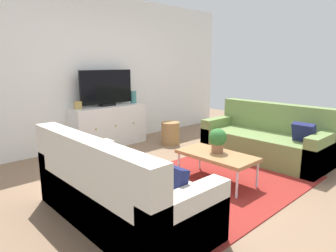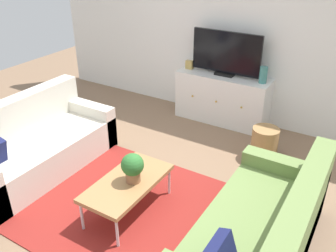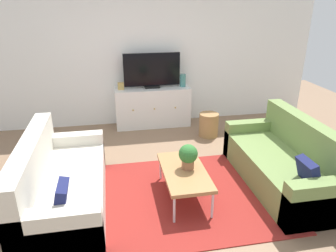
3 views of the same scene
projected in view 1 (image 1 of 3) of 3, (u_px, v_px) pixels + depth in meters
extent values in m
plane|color=#84664C|center=(203.00, 179.00, 3.93)|extent=(10.00, 10.00, 0.00)
cube|color=white|center=(98.00, 71.00, 5.47)|extent=(6.40, 0.12, 2.70)
cube|color=maroon|center=(212.00, 182.00, 3.82)|extent=(2.50, 1.90, 0.01)
cube|color=beige|center=(122.00, 198.00, 2.91)|extent=(0.86, 1.90, 0.41)
cube|color=beige|center=(91.00, 186.00, 2.64)|extent=(0.20, 1.90, 0.87)
cube|color=beige|center=(80.00, 169.00, 3.51)|extent=(0.86, 0.18, 0.56)
cube|color=beige|center=(187.00, 226.00, 2.28)|extent=(0.86, 0.18, 0.56)
cube|color=#191E4C|center=(170.00, 184.00, 2.43)|extent=(0.16, 0.30, 0.31)
cube|color=olive|center=(264.00, 147.00, 4.72)|extent=(0.86, 1.90, 0.41)
cube|color=olive|center=(275.00, 129.00, 4.90)|extent=(0.20, 1.90, 0.87)
cube|color=olive|center=(220.00, 133.00, 5.32)|extent=(0.86, 0.18, 0.56)
cube|color=olive|center=(321.00, 154.00, 4.09)|extent=(0.86, 0.18, 0.56)
cube|color=#191E4C|center=(304.00, 134.00, 4.18)|extent=(0.19, 0.30, 0.32)
cube|color=#A37547|center=(217.00, 155.00, 3.76)|extent=(0.51, 1.00, 0.04)
cylinder|color=silver|center=(237.00, 185.00, 3.33)|extent=(0.03, 0.03, 0.34)
cylinder|color=silver|center=(257.00, 175.00, 3.62)|extent=(0.03, 0.03, 0.34)
cylinder|color=silver|center=(179.00, 165.00, 3.98)|extent=(0.03, 0.03, 0.34)
cylinder|color=silver|center=(200.00, 158.00, 4.27)|extent=(0.03, 0.03, 0.34)
cylinder|color=#936042|center=(217.00, 148.00, 3.80)|extent=(0.15, 0.15, 0.11)
sphere|color=#2D6B2D|center=(218.00, 137.00, 3.77)|extent=(0.23, 0.23, 0.23)
cube|color=white|center=(109.00, 126.00, 5.47)|extent=(1.40, 0.44, 0.74)
sphere|color=#B79338|center=(96.00, 129.00, 5.03)|extent=(0.03, 0.03, 0.03)
sphere|color=#B79338|center=(116.00, 126.00, 5.30)|extent=(0.03, 0.03, 0.03)
sphere|color=#B79338|center=(133.00, 123.00, 5.56)|extent=(0.03, 0.03, 0.03)
cube|color=black|center=(107.00, 105.00, 5.40)|extent=(0.28, 0.16, 0.04)
cube|color=black|center=(107.00, 87.00, 5.34)|extent=(1.04, 0.04, 0.60)
cylinder|color=teal|center=(134.00, 97.00, 5.76)|extent=(0.11, 0.11, 0.23)
cube|color=tan|center=(78.00, 105.00, 4.99)|extent=(0.11, 0.07, 0.13)
cylinder|color=#9E7547|center=(170.00, 133.00, 5.62)|extent=(0.34, 0.34, 0.42)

